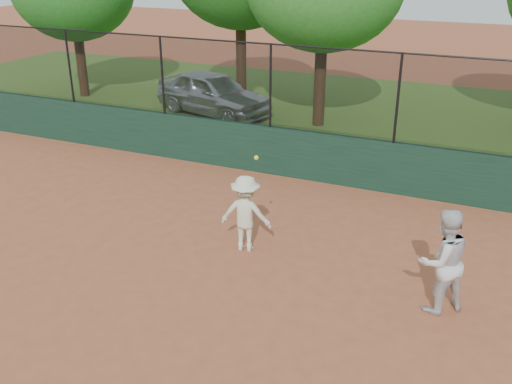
% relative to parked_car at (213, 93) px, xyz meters
% --- Properties ---
extents(ground, '(80.00, 80.00, 0.00)m').
position_rel_parked_car_xyz_m(ground, '(4.34, -10.30, -0.72)').
color(ground, '#A85636').
rests_on(ground, ground).
extents(back_wall, '(26.00, 0.20, 1.20)m').
position_rel_parked_car_xyz_m(back_wall, '(4.34, -4.30, -0.12)').
color(back_wall, '#193827').
rests_on(back_wall, ground).
extents(grass_strip, '(36.00, 12.00, 0.01)m').
position_rel_parked_car_xyz_m(grass_strip, '(4.34, 1.70, -0.71)').
color(grass_strip, '#36591C').
rests_on(grass_strip, ground).
extents(parked_car, '(4.51, 2.76, 1.43)m').
position_rel_parked_car_xyz_m(parked_car, '(0.00, 0.00, 0.00)').
color(parked_car, '#ABB1B5').
rests_on(parked_car, ground).
extents(player_second, '(1.05, 1.04, 1.71)m').
position_rel_parked_car_xyz_m(player_second, '(8.48, -8.64, 0.14)').
color(player_second, silver).
rests_on(player_second, ground).
extents(player_main, '(1.02, 0.69, 2.01)m').
position_rel_parked_car_xyz_m(player_main, '(4.94, -8.11, 0.02)').
color(player_main, beige).
rests_on(player_main, ground).
extents(fence_assembly, '(26.00, 0.06, 2.00)m').
position_rel_parked_car_xyz_m(fence_assembly, '(4.31, -4.30, 1.52)').
color(fence_assembly, black).
rests_on(fence_assembly, back_wall).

